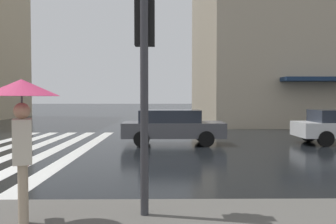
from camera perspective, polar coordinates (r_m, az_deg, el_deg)
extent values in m
cube|color=silver|center=(13.60, -13.41, -5.81)|extent=(13.00, 0.50, 0.01)
cube|color=silver|center=(13.85, -17.47, -5.71)|extent=(13.00, 0.50, 0.01)
cube|color=silver|center=(14.17, -21.36, -5.58)|extent=(13.00, 0.50, 0.01)
cube|color=silver|center=(14.55, -25.07, -5.44)|extent=(13.00, 0.50, 0.01)
cylinder|color=#333338|center=(5.32, -3.78, 1.67)|extent=(0.12, 0.12, 3.38)
cube|color=black|center=(5.63, -3.71, 14.69)|extent=(0.22, 0.30, 0.85)
sphere|color=red|center=(5.81, -3.66, 17.13)|extent=(0.17, 0.17, 0.17)
sphere|color=orange|center=(5.74, -3.65, 14.43)|extent=(0.17, 0.17, 0.17)
sphere|color=green|center=(5.69, -3.64, 11.68)|extent=(0.17, 0.17, 0.17)
cube|color=#4C4C51|center=(14.70, 0.86, -2.77)|extent=(1.75, 4.10, 0.60)
cube|color=#232833|center=(14.65, 0.27, -0.63)|extent=(1.54, 2.46, 0.50)
cylinder|color=black|center=(15.63, 5.37, -3.59)|extent=(0.20, 0.62, 0.62)
cylinder|color=black|center=(14.00, 6.09, -4.27)|extent=(0.20, 0.62, 0.62)
cylinder|color=black|center=(15.56, -3.84, -3.61)|extent=(0.20, 0.62, 0.62)
cylinder|color=black|center=(13.92, -4.21, -4.30)|extent=(0.20, 0.62, 0.62)
cylinder|color=black|center=(16.77, 21.38, -3.34)|extent=(0.20, 0.62, 0.62)
cylinder|color=black|center=(15.26, 23.71, -3.91)|extent=(0.20, 0.62, 0.62)
cube|color=beige|center=(5.26, -22.08, -4.30)|extent=(0.46, 0.36, 0.60)
sphere|color=tan|center=(5.23, -22.14, 0.18)|extent=(0.22, 0.22, 0.22)
cylinder|color=tan|center=(5.30, -21.99, -12.27)|extent=(0.13, 0.13, 0.86)
cylinder|color=tan|center=(5.47, -21.93, -11.81)|extent=(0.13, 0.13, 0.86)
cube|color=maroon|center=(5.57, -21.96, -6.53)|extent=(0.32, 0.25, 0.24)
cone|color=#C63360|center=(5.23, -22.19, 3.60)|extent=(1.00, 1.00, 0.23)
cylinder|color=#4C4C51|center=(5.24, -22.11, -2.07)|extent=(0.02, 0.02, 0.81)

